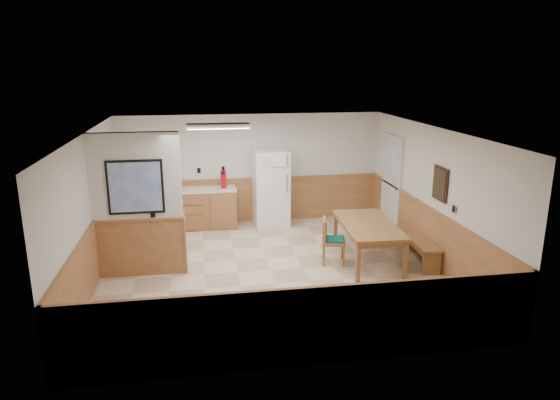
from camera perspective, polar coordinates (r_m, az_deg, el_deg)
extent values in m
plane|color=beige|center=(9.05, -1.08, -8.01)|extent=(6.00, 6.00, 0.00)
cube|color=white|center=(8.38, -1.16, 7.91)|extent=(6.00, 6.00, 0.02)
cube|color=silver|center=(11.53, -3.27, 3.59)|extent=(6.00, 0.02, 2.50)
cube|color=silver|center=(9.52, 17.06, 0.45)|extent=(0.02, 6.00, 2.50)
cube|color=silver|center=(8.74, -20.98, -1.19)|extent=(0.02, 6.00, 2.50)
cube|color=#B27747|center=(11.68, -3.21, -0.03)|extent=(6.00, 0.04, 1.00)
cube|color=#B27747|center=(9.72, 16.61, -3.83)|extent=(0.04, 6.00, 1.00)
cube|color=#B27747|center=(8.96, -20.41, -5.79)|extent=(0.04, 6.00, 1.00)
cube|color=silver|center=(8.69, -16.20, 2.54)|extent=(1.50, 0.15, 1.50)
cube|color=#B27747|center=(9.03, -15.62, -5.22)|extent=(1.50, 0.17, 1.00)
cube|color=black|center=(8.63, -16.19, 1.43)|extent=(0.92, 0.03, 0.92)
cube|color=silver|center=(8.61, -16.20, 1.41)|extent=(0.84, 0.01, 0.84)
cube|color=#9C6A37|center=(11.35, -8.57, -1.00)|extent=(1.40, 0.60, 0.86)
cube|color=#9C6A37|center=(11.43, -15.95, -1.31)|extent=(0.06, 0.60, 0.86)
cube|color=#9C6A37|center=(11.37, -12.25, -1.16)|extent=(0.06, 0.60, 0.86)
cube|color=beige|center=(11.24, -10.69, 1.12)|extent=(2.20, 0.60, 0.04)
cube|color=beige|center=(11.51, -10.69, 1.81)|extent=(2.20, 0.02, 0.10)
cube|color=silver|center=(11.24, 12.61, 1.77)|extent=(0.05, 1.02, 2.15)
cube|color=silver|center=(11.24, 12.56, 1.77)|extent=(0.04, 0.90, 2.05)
cube|color=silver|center=(11.12, 12.60, 4.40)|extent=(0.02, 0.76, 0.80)
cube|color=silver|center=(11.42, -13.85, 4.61)|extent=(0.80, 0.03, 1.00)
cube|color=silver|center=(11.41, -13.85, 4.59)|extent=(0.70, 0.01, 0.90)
cube|color=black|center=(9.18, 17.85, 1.78)|extent=(0.03, 0.50, 0.60)
cube|color=black|center=(9.17, 17.73, 1.78)|extent=(0.01, 0.42, 0.52)
cube|color=silver|center=(9.60, -7.07, 8.42)|extent=(1.20, 0.30, 0.08)
cube|color=white|center=(9.61, -7.06, 8.16)|extent=(1.15, 0.25, 0.01)
cube|color=white|center=(11.30, -1.04, 1.39)|extent=(0.79, 0.73, 1.73)
cube|color=silver|center=(10.85, 0.82, 4.65)|extent=(0.03, 0.02, 0.22)
cube|color=silver|center=(10.96, 0.81, 1.89)|extent=(0.03, 0.02, 0.41)
cube|color=olive|center=(9.31, 10.06, -2.79)|extent=(1.04, 1.93, 0.05)
cube|color=olive|center=(9.34, 10.04, -3.23)|extent=(0.94, 1.83, 0.10)
cube|color=olive|center=(8.54, 8.93, -7.11)|extent=(0.07, 0.07, 0.70)
cube|color=olive|center=(10.14, 6.35, -3.38)|extent=(0.07, 0.07, 0.70)
cube|color=olive|center=(8.78, 14.15, -6.76)|extent=(0.07, 0.07, 0.70)
cube|color=olive|center=(10.35, 10.80, -3.18)|extent=(0.07, 0.07, 0.70)
cube|color=olive|center=(9.72, 15.48, -4.22)|extent=(0.45, 1.56, 0.05)
cube|color=olive|center=(9.19, 17.24, -7.00)|extent=(0.32, 0.08, 0.40)
cube|color=olive|center=(10.41, 13.75, -4.11)|extent=(0.32, 0.08, 0.40)
cube|color=olive|center=(9.27, 6.16, -4.72)|extent=(0.50, 0.50, 0.06)
cube|color=#11564F|center=(9.25, 6.17, -4.46)|extent=(0.46, 0.46, 0.03)
cube|color=olive|center=(9.18, 5.08, -3.36)|extent=(0.14, 0.42, 0.40)
cube|color=#11564F|center=(9.18, 3.95, -3.34)|extent=(0.10, 0.36, 0.34)
cube|color=olive|center=(9.17, 5.04, -6.41)|extent=(0.05, 0.05, 0.39)
cube|color=olive|center=(9.51, 4.99, -5.62)|extent=(0.05, 0.05, 0.39)
cube|color=olive|center=(9.19, 7.30, -6.44)|extent=(0.05, 0.05, 0.39)
cube|color=olive|center=(9.52, 7.17, -5.64)|extent=(0.05, 0.05, 0.39)
cylinder|color=#AD0916|center=(11.17, -6.48, 2.37)|extent=(0.14, 0.14, 0.40)
cylinder|color=black|center=(11.12, -6.51, 3.60)|extent=(0.07, 0.07, 0.09)
cylinder|color=#188525|center=(11.27, -14.07, 1.66)|extent=(0.09, 0.09, 0.23)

